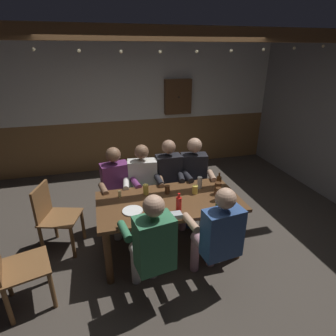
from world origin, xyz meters
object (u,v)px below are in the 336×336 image
object	(u,v)px
person_1	(143,184)
table_candle	(120,194)
dining_table	(169,208)
bottle_2	(218,202)
bottle_1	(179,204)
plate_0	(133,211)
chair_empty_near_left	(14,268)
pint_glass_3	(218,194)
person_0	(117,186)
person_2	(170,180)
pint_glass_5	(200,183)
person_5	(218,233)
person_4	(152,244)
condiment_caddy	(175,215)
chair_empty_near_right	(54,216)
pint_glass_4	(146,189)
pint_glass_2	(218,188)
person_3	(194,176)
pint_glass_1	(152,211)
pint_glass_6	(195,190)
wall_dart_cabinet	(178,97)
bottle_0	(219,182)

from	to	relation	value
person_1	table_candle	distance (m)	0.57
dining_table	bottle_2	bearing A→B (deg)	-32.05
bottle_1	plate_0	bearing A→B (deg)	166.93
chair_empty_near_left	pint_glass_3	world-z (taller)	pint_glass_3
person_0	person_1	distance (m)	0.36
person_2	pint_glass_5	xyz separation A→B (m)	(0.27, -0.45, 0.14)
person_5	plate_0	xyz separation A→B (m)	(-0.79, 0.53, 0.07)
plate_0	pint_glass_5	xyz separation A→B (m)	(0.92, 0.34, 0.07)
person_4	condiment_caddy	distance (m)	0.44
chair_empty_near_right	condiment_caddy	xyz separation A→B (m)	(1.34, -0.79, 0.28)
person_5	pint_glass_4	distance (m)	1.06
bottle_1	pint_glass_2	world-z (taller)	bottle_1
chair_empty_near_left	bottle_2	world-z (taller)	bottle_2
table_candle	plate_0	world-z (taller)	table_candle
pint_glass_2	person_3	bearing A→B (deg)	95.74
pint_glass_1	pint_glass_4	xyz separation A→B (m)	(0.03, 0.51, -0.00)
condiment_caddy	pint_glass_6	bearing A→B (deg)	49.25
person_3	chair_empty_near_right	bearing A→B (deg)	17.62
table_candle	person_4	bearing A→B (deg)	-76.95
person_2	bottle_2	size ratio (longest dim) A/B	6.19
table_candle	pint_glass_3	world-z (taller)	pint_glass_3
pint_glass_4	person_4	bearing A→B (deg)	-97.15
dining_table	condiment_caddy	bearing A→B (deg)	-95.43
person_1	pint_glass_6	size ratio (longest dim) A/B	11.34
person_3	person_1	bearing A→B (deg)	11.05
pint_glass_2	person_4	bearing A→B (deg)	-145.24
person_2	pint_glass_6	distance (m)	0.61
wall_dart_cabinet	condiment_caddy	bearing A→B (deg)	-107.13
chair_empty_near_left	pint_glass_2	world-z (taller)	chair_empty_near_left
person_5	person_1	bearing A→B (deg)	105.00
plate_0	wall_dart_cabinet	xyz separation A→B (m)	(1.39, 2.91, 0.75)
chair_empty_near_left	pint_glass_6	distance (m)	2.07
pint_glass_6	wall_dart_cabinet	bearing A→B (deg)	77.81
chair_empty_near_right	chair_empty_near_left	distance (m)	0.88
chair_empty_near_right	pint_glass_5	world-z (taller)	same
person_1	bottle_2	world-z (taller)	person_1
person_3	person_0	bearing A→B (deg)	10.38
bottle_2	pint_glass_4	size ratio (longest dim) A/B	1.58
person_5	bottle_1	bearing A→B (deg)	118.00
bottle_0	pint_glass_4	xyz separation A→B (m)	(-0.93, 0.09, -0.02)
person_3	bottle_1	size ratio (longest dim) A/B	5.71
person_2	chair_empty_near_left	world-z (taller)	person_2
person_4	bottle_2	size ratio (longest dim) A/B	6.17
bottle_2	wall_dart_cabinet	size ratio (longest dim) A/B	0.28
person_5	chair_empty_near_left	bearing A→B (deg)	166.19
person_5	pint_glass_1	world-z (taller)	person_5
person_1	plate_0	xyz separation A→B (m)	(-0.26, -0.79, 0.08)
person_1	bottle_0	xyz separation A→B (m)	(0.89, -0.52, 0.16)
dining_table	pint_glass_2	xyz separation A→B (m)	(0.62, 0.01, 0.18)
bottle_2	pint_glass_4	bearing A→B (deg)	144.07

